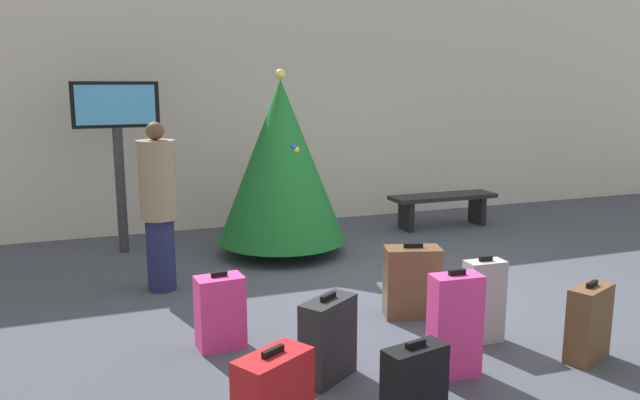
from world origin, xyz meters
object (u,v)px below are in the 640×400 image
at_px(suitcase_4, 328,339).
at_px(suitcase_2, 589,323).
at_px(suitcase_7, 414,386).
at_px(suitcase_3, 220,312).
at_px(suitcase_6, 412,282).
at_px(traveller_0, 158,204).
at_px(suitcase_0, 484,301).
at_px(holiday_tree, 281,161).
at_px(waiting_bench, 443,202).
at_px(suitcase_5, 274,399).
at_px(suitcase_1, 455,326).
at_px(flight_info_kiosk, 117,132).

bearing_deg(suitcase_4, suitcase_2, -11.29).
distance_m(suitcase_4, suitcase_7, 0.80).
height_order(suitcase_3, suitcase_6, suitcase_6).
xyz_separation_m(traveller_0, suitcase_0, (2.31, -2.23, -0.55)).
bearing_deg(suitcase_3, traveller_0, 100.01).
xyz_separation_m(suitcase_2, suitcase_6, (-0.82, 1.26, 0.03)).
bearing_deg(holiday_tree, suitcase_7, -95.43).
xyz_separation_m(traveller_0, suitcase_3, (0.28, -1.60, -0.60)).
relative_size(waiting_bench, suitcase_5, 2.70).
bearing_deg(suitcase_5, suitcase_1, 14.34).
xyz_separation_m(traveller_0, suitcase_4, (0.89, -2.40, -0.60)).
distance_m(suitcase_4, suitcase_5, 0.86).
bearing_deg(traveller_0, waiting_bench, 19.04).
xyz_separation_m(suitcase_5, suitcase_7, (0.86, -0.12, -0.02)).
bearing_deg(suitcase_6, suitcase_5, -138.96).
bearing_deg(suitcase_1, suitcase_5, -165.66).
xyz_separation_m(holiday_tree, suitcase_0, (0.76, -3.11, -0.80)).
bearing_deg(flight_info_kiosk, suitcase_7, -73.13).
xyz_separation_m(traveller_0, suitcase_2, (2.86, -2.80, -0.60)).
xyz_separation_m(suitcase_0, suitcase_3, (-2.03, 0.63, -0.05)).
xyz_separation_m(traveller_0, suitcase_1, (1.76, -2.67, -0.52)).
bearing_deg(suitcase_2, suitcase_0, 134.00).
distance_m(suitcase_5, suitcase_6, 2.30).
relative_size(suitcase_1, suitcase_7, 1.44).
bearing_deg(suitcase_7, flight_info_kiosk, 106.87).
distance_m(suitcase_3, suitcase_7, 1.79).
relative_size(traveller_0, suitcase_5, 2.90).
relative_size(waiting_bench, suitcase_2, 2.57).
height_order(waiting_bench, suitcase_3, suitcase_3).
xyz_separation_m(traveller_0, suitcase_5, (0.31, -3.04, -0.62)).
bearing_deg(waiting_bench, suitcase_5, -130.75).
relative_size(suitcase_1, suitcase_3, 1.27).
height_order(holiday_tree, suitcase_4, holiday_tree).
bearing_deg(suitcase_7, suitcase_1, 39.61).
relative_size(suitcase_0, suitcase_5, 1.22).
relative_size(suitcase_4, suitcase_6, 0.93).
height_order(suitcase_3, suitcase_7, suitcase_3).
distance_m(flight_info_kiosk, waiting_bench, 4.59).
xyz_separation_m(suitcase_0, suitcase_7, (-1.14, -0.93, -0.08)).
distance_m(suitcase_6, suitcase_7, 1.85).
distance_m(holiday_tree, suitcase_0, 3.30).
distance_m(flight_info_kiosk, suitcase_4, 4.37).
height_order(suitcase_5, suitcase_6, suitcase_6).
xyz_separation_m(holiday_tree, suitcase_2, (1.31, -3.68, -0.85)).
bearing_deg(suitcase_2, suitcase_7, -167.96).
bearing_deg(suitcase_6, suitcase_1, -103.86).
height_order(waiting_bench, suitcase_2, suitcase_2).
bearing_deg(holiday_tree, waiting_bench, 11.91).
distance_m(holiday_tree, suitcase_7, 4.16).
bearing_deg(suitcase_1, suitcase_6, 76.14).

